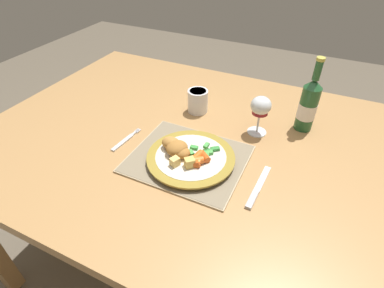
{
  "coord_description": "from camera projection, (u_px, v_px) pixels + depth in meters",
  "views": [
    {
      "loc": [
        0.32,
        -0.74,
        1.35
      ],
      "look_at": [
        0.01,
        -0.08,
        0.78
      ],
      "focal_mm": 28.0,
      "sensor_mm": 36.0,
      "label": 1
    }
  ],
  "objects": [
    {
      "name": "green_beans_pile",
      "position": [
        203.0,
        152.0,
        0.91
      ],
      "size": [
        0.09,
        0.09,
        0.02
      ],
      "color": "green",
      "rests_on": "dinner_plate"
    },
    {
      "name": "glazed_carrots",
      "position": [
        198.0,
        159.0,
        0.87
      ],
      "size": [
        0.06,
        0.07,
        0.02
      ],
      "color": "#CC5119",
      "rests_on": "dinner_plate"
    },
    {
      "name": "placemat",
      "position": [
        188.0,
        159.0,
        0.93
      ],
      "size": [
        0.35,
        0.3,
        0.01
      ],
      "color": "tan",
      "rests_on": "dining_table"
    },
    {
      "name": "dining_table",
      "position": [
        200.0,
        155.0,
        1.06
      ],
      "size": [
        1.51,
        1.06,
        0.74
      ],
      "color": "#AD7F4C",
      "rests_on": "ground"
    },
    {
      "name": "table_knife",
      "position": [
        257.0,
        190.0,
        0.82
      ],
      "size": [
        0.03,
        0.18,
        0.01
      ],
      "color": "silver",
      "rests_on": "dining_table"
    },
    {
      "name": "ground_plane",
      "position": [
        198.0,
        259.0,
        1.47
      ],
      "size": [
        6.0,
        6.0,
        0.0
      ],
      "primitive_type": "plane",
      "color": "brown"
    },
    {
      "name": "breaded_croquettes",
      "position": [
        176.0,
        148.0,
        0.9
      ],
      "size": [
        0.11,
        0.09,
        0.04
      ],
      "color": "#A87033",
      "rests_on": "dinner_plate"
    },
    {
      "name": "bottle",
      "position": [
        308.0,
        105.0,
        1.01
      ],
      "size": [
        0.06,
        0.06,
        0.26
      ],
      "color": "#23562D",
      "rests_on": "dining_table"
    },
    {
      "name": "roast_potatoes",
      "position": [
        186.0,
        162.0,
        0.86
      ],
      "size": [
        0.08,
        0.06,
        0.03
      ],
      "color": "gold",
      "rests_on": "dinner_plate"
    },
    {
      "name": "drinking_cup",
      "position": [
        198.0,
        100.0,
        1.13
      ],
      "size": [
        0.08,
        0.08,
        0.09
      ],
      "color": "white",
      "rests_on": "dining_table"
    },
    {
      "name": "wine_glass",
      "position": [
        261.0,
        108.0,
        0.98
      ],
      "size": [
        0.07,
        0.07,
        0.14
      ],
      "color": "silver",
      "rests_on": "dining_table"
    },
    {
      "name": "fork",
      "position": [
        125.0,
        141.0,
        1.0
      ],
      "size": [
        0.03,
        0.14,
        0.01
      ],
      "color": "silver",
      "rests_on": "dining_table"
    },
    {
      "name": "dinner_plate",
      "position": [
        191.0,
        158.0,
        0.91
      ],
      "size": [
        0.27,
        0.27,
        0.02
      ],
      "color": "silver",
      "rests_on": "placemat"
    }
  ]
}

